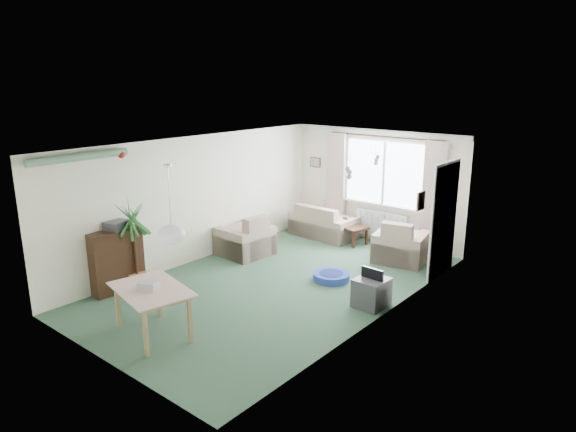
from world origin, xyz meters
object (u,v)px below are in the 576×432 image
Objects in this scene: dining_table at (153,313)px; tv_cube at (371,292)px; coffee_table at (348,233)px; sofa at (324,221)px; armchair_left at (245,234)px; houseplant at (135,246)px; pet_bed at (331,276)px; armchair_corner at (401,240)px; bookshelf at (117,261)px.

dining_table is 2.16× the size of tv_cube.
dining_table reaches higher than coffee_table.
armchair_left reaches higher than sofa.
houseplant is 3.37m from pet_bed.
tv_cube is at bearing 138.68° from sofa.
houseplant is (-0.66, -4.40, 0.40)m from sofa.
tv_cube is (1.83, 2.71, -0.11)m from dining_table.
pet_bed is (1.61, -2.00, -0.30)m from sofa.
sofa is 1.55× the size of armchair_corner.
dining_table is at bearing -87.53° from coffee_table.
dining_table is at bearing -27.52° from houseplant.
armchair_left is at bearing 87.52° from bookshelf.
armchair_left is 0.61× the size of houseplant.
armchair_left reaches higher than dining_table.
armchair_left reaches higher than coffee_table.
sofa reaches higher than coffee_table.
houseplant is (-0.15, -2.43, 0.35)m from armchair_left.
bookshelf reaches higher than armchair_left.
armchair_corner is at bearing 108.14° from tv_cube.
dining_table is at bearing -121.89° from tv_cube.
sofa is at bearing 81.50° from houseplant.
pet_bed is at bearing -64.25° from coffee_table.
armchair_corner reaches higher than pet_bed.
bookshelf is at bearing -146.56° from tv_cube.
tv_cube is (2.69, -2.48, -0.14)m from sofa.
bookshelf is at bearing -128.79° from houseplant.
dining_table is at bearing -13.21° from bookshelf.
armchair_left is at bearing 20.47° from armchair_corner.
houseplant reaches higher than coffee_table.
dining_table is 1.69× the size of pet_bed.
armchair_corner is at bearing 56.02° from houseplant.
houseplant reaches higher than tv_cube.
bookshelf is 1.65× the size of pet_bed.
dining_table is (0.22, -5.20, 0.14)m from coffee_table.
pet_bed is (2.45, 2.64, -0.46)m from bookshelf.
sofa is 0.95× the size of houseplant.
armchair_left is 2.14m from pet_bed.
coffee_table reaches higher than pet_bed.
coffee_table is 4.88m from bookshelf.
sofa reaches higher than dining_table.
tv_cube is (3.54, 2.16, -0.30)m from bookshelf.
sofa is 1.35× the size of dining_table.
pet_bed is at bearing 51.83° from bookshelf.
coffee_table is 3.22m from tv_cube.
bookshelf is 2.11× the size of tv_cube.
dining_table is at bearing -103.11° from pet_bed.
sofa is 3.66m from tv_cube.
tv_cube is (3.35, 1.92, -0.54)m from houseplant.
houseplant is 3.90m from tv_cube.
tv_cube is 1.20m from pet_bed.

